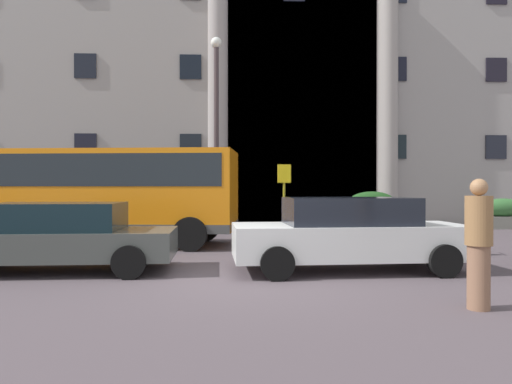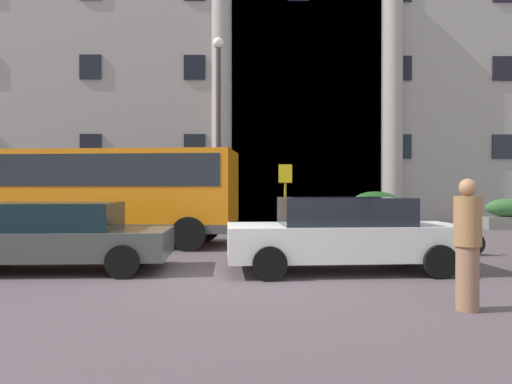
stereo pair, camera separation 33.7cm
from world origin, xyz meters
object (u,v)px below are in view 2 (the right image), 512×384
at_px(bus_stop_sign, 285,192).
at_px(hedge_planter_east, 376,211).
at_px(motorcycle_far_end, 440,236).
at_px(lamppost_plaza_centre, 218,119).
at_px(hedge_planter_west, 509,214).
at_px(parked_hatchback_near, 54,236).
at_px(pedestrian_child_trailing, 468,244).
at_px(parked_estate_mid, 344,234).
at_px(hedge_planter_far_west, 168,211).
at_px(orange_minibus, 115,189).

bearing_deg(bus_stop_sign, hedge_planter_east, 41.98).
distance_m(motorcycle_far_end, lamppost_plaza_centre, 8.83).
bearing_deg(hedge_planter_east, hedge_planter_west, -2.05).
bearing_deg(parked_hatchback_near, pedestrian_child_trailing, -27.32).
height_order(hedge_planter_east, parked_estate_mid, hedge_planter_east).
xyz_separation_m(bus_stop_sign, pedestrian_child_trailing, (1.76, -9.29, -0.60)).
distance_m(parked_estate_mid, parked_hatchback_near, 5.77).
distance_m(hedge_planter_east, parked_estate_mid, 10.29).
relative_size(hedge_planter_west, lamppost_plaza_centre, 0.29).
relative_size(bus_stop_sign, parked_hatchback_near, 0.52).
distance_m(hedge_planter_far_west, parked_hatchback_near, 9.52).
distance_m(parked_hatchback_near, motorcycle_far_end, 8.87).
height_order(bus_stop_sign, motorcycle_far_end, bus_stop_sign).
height_order(parked_estate_mid, pedestrian_child_trailing, pedestrian_child_trailing).
bearing_deg(parked_estate_mid, bus_stop_sign, 92.94).
height_order(orange_minibus, parked_hatchback_near, orange_minibus).
relative_size(parked_hatchback_near, motorcycle_far_end, 2.35).
height_order(hedge_planter_far_west, lamppost_plaza_centre, lamppost_plaza_centre).
xyz_separation_m(orange_minibus, bus_stop_sign, (5.05, 1.79, -0.12)).
height_order(bus_stop_sign, hedge_planter_east, bus_stop_sign).
bearing_deg(parked_estate_mid, pedestrian_child_trailing, -73.93).
xyz_separation_m(hedge_planter_west, lamppost_plaza_centre, (-11.52, -1.73, 3.55)).
relative_size(hedge_planter_east, parked_hatchback_near, 0.44).
height_order(hedge_planter_west, hedge_planter_far_west, hedge_planter_far_west).
bearing_deg(parked_hatchback_near, lamppost_plaza_centre, 67.80).
relative_size(parked_estate_mid, motorcycle_far_end, 2.37).
distance_m(bus_stop_sign, pedestrian_child_trailing, 9.48).
height_order(hedge_planter_far_west, pedestrian_child_trailing, pedestrian_child_trailing).
bearing_deg(orange_minibus, lamppost_plaza_centre, 56.31).
xyz_separation_m(motorcycle_far_end, pedestrian_child_trailing, (-1.76, -5.35, 0.45)).
distance_m(parked_estate_mid, motorcycle_far_end, 3.66).
distance_m(orange_minibus, pedestrian_child_trailing, 10.15).
xyz_separation_m(hedge_planter_west, pedestrian_child_trailing, (-7.47, -12.62, 0.31)).
bearing_deg(orange_minibus, hedge_planter_east, 36.12).
height_order(orange_minibus, hedge_planter_west, orange_minibus).
height_order(hedge_planter_west, pedestrian_child_trailing, pedestrian_child_trailing).
bearing_deg(motorcycle_far_end, parked_estate_mid, -127.24).
bearing_deg(hedge_planter_east, motorcycle_far_end, -93.03).
relative_size(orange_minibus, hedge_planter_east, 3.52).
bearing_deg(lamppost_plaza_centre, hedge_planter_east, 17.22).
relative_size(hedge_planter_west, hedge_planter_far_west, 1.31).
bearing_deg(bus_stop_sign, hedge_planter_west, 19.84).
relative_size(parked_estate_mid, parked_hatchback_near, 1.01).
xyz_separation_m(hedge_planter_east, motorcycle_far_end, (-0.40, -7.46, -0.27)).
distance_m(orange_minibus, parked_hatchback_near, 4.41).
xyz_separation_m(hedge_planter_far_west, motorcycle_far_end, (7.91, -7.34, -0.29)).
height_order(hedge_planter_west, motorcycle_far_end, hedge_planter_west).
bearing_deg(hedge_planter_west, lamppost_plaza_centre, -171.45).
xyz_separation_m(parked_estate_mid, motorcycle_far_end, (2.83, 2.31, -0.29)).
bearing_deg(orange_minibus, parked_hatchback_near, -84.92).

